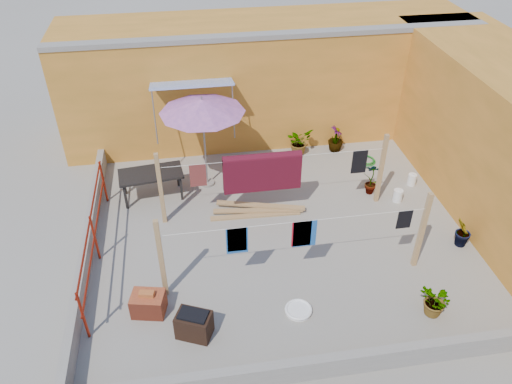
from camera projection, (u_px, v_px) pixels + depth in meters
ground at (280, 233)px, 10.99m from camera, size 80.00×80.00×0.00m
wall_back at (266, 78)px, 13.85m from camera, size 11.00×3.27×3.21m
parapet_front at (324, 366)px, 8.01m from camera, size 8.30×0.16×0.44m
parapet_left at (88, 245)px, 10.34m from camera, size 0.16×7.30×0.44m
red_railing at (93, 232)px, 9.92m from camera, size 0.05×4.20×1.10m
clothesline_rig at (267, 181)px, 10.76m from camera, size 5.09×2.35×1.80m
patio_umbrella at (202, 106)px, 11.25m from camera, size 2.58×2.58×2.38m
outdoor_table at (151, 175)px, 11.71m from camera, size 1.55×0.90×0.69m
brick_stack at (148, 303)px, 9.06m from camera, size 0.67×0.55×0.52m
lumber_pile at (258, 210)px, 11.53m from camera, size 2.21×0.69×0.13m
brazier at (194, 324)px, 8.63m from camera, size 0.70×0.60×0.54m
white_basin at (298, 310)px, 9.16m from camera, size 0.51×0.51×0.09m
water_jug_a at (412, 179)px, 12.40m from camera, size 0.21×0.21×0.34m
water_jug_b at (398, 195)px, 11.85m from camera, size 0.22×0.22×0.35m
green_hose at (366, 160)px, 13.33m from camera, size 0.53×0.53×0.08m
plant_back_a at (299, 141)px, 13.47m from camera, size 0.87×0.85×0.74m
plant_back_b at (336, 139)px, 13.60m from camera, size 0.49×0.49×0.73m
plant_right_a at (372, 178)px, 11.94m from camera, size 0.55×0.47×0.87m
plant_right_b at (463, 233)px, 10.43m from camera, size 0.50×0.52×0.73m
plant_right_c at (437, 302)px, 8.96m from camera, size 0.61×0.67×0.65m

